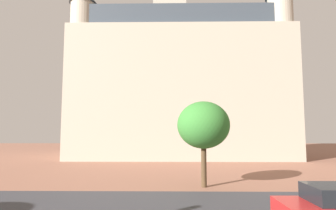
{
  "coord_description": "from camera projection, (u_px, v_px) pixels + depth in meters",
  "views": [
    {
      "loc": [
        0.59,
        -1.27,
        3.26
      ],
      "look_at": [
        0.38,
        12.0,
        4.51
      ],
      "focal_mm": 29.2,
      "sensor_mm": 36.0,
      "label": 1
    }
  ],
  "objects": [
    {
      "name": "landmark_building",
      "position": [
        179.0,
        84.0,
        35.71
      ],
      "size": [
        26.06,
        13.19,
        32.18
      ],
      "color": "#B2A893",
      "rests_on": "ground_plane"
    },
    {
      "name": "tree_curb_far",
      "position": [
        203.0,
        125.0,
        16.14
      ],
      "size": [
        3.1,
        3.1,
        4.99
      ],
      "color": "#4C3823",
      "rests_on": "ground_plane"
    }
  ]
}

